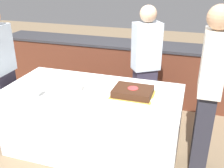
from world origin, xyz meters
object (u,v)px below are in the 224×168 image
(person_seated_left, at_px, (2,73))
(person_cutting_cake, at_px, (145,67))
(wine_glass, at_px, (36,86))
(person_seated_right, at_px, (208,93))
(cake, at_px, (133,92))
(plate_stack, at_px, (74,87))

(person_seated_left, bearing_deg, person_cutting_cake, -67.26)
(wine_glass, xyz_separation_m, person_seated_left, (-0.72, 0.35, -0.06))
(wine_glass, xyz_separation_m, person_cutting_cake, (0.93, 1.03, -0.05))
(person_cutting_cake, relative_size, person_seated_right, 0.94)
(cake, relative_size, plate_stack, 2.29)
(wine_glass, bearing_deg, cake, 21.17)
(person_seated_left, height_order, person_seated_right, person_seated_right)
(cake, relative_size, person_seated_left, 0.27)
(cake, xyz_separation_m, person_seated_right, (0.74, -0.01, 0.10))
(person_cutting_cake, distance_m, person_seated_right, 1.01)
(wine_glass, bearing_deg, person_cutting_cake, 48.14)
(person_cutting_cake, height_order, person_seated_left, person_cutting_cake)
(cake, xyz_separation_m, plate_stack, (-0.64, -0.07, -0.01))
(plate_stack, xyz_separation_m, person_seated_right, (1.38, 0.06, 0.10))
(person_cutting_cake, bearing_deg, person_seated_right, 103.55)
(wine_glass, bearing_deg, person_seated_right, 11.74)
(plate_stack, xyz_separation_m, wine_glass, (-0.28, -0.28, 0.09))
(plate_stack, relative_size, person_seated_right, 0.11)
(wine_glass, bearing_deg, plate_stack, 45.31)
(wine_glass, relative_size, person_cutting_cake, 0.12)
(cake, bearing_deg, person_seated_right, -1.03)
(plate_stack, height_order, person_seated_left, person_seated_left)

